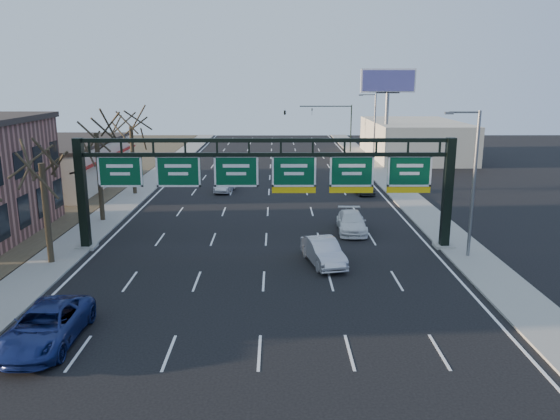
{
  "coord_description": "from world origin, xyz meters",
  "views": [
    {
      "loc": [
        0.69,
        -26.15,
        10.85
      ],
      "look_at": [
        0.92,
        5.35,
        3.2
      ],
      "focal_mm": 35.0,
      "sensor_mm": 36.0,
      "label": 1
    }
  ],
  "objects_px": {
    "sign_gantry": "(268,178)",
    "car_silver_sedan": "(323,252)",
    "car_blue_suv": "(46,326)",
    "car_white_wagon": "(351,222)"
  },
  "relations": [
    {
      "from": "car_blue_suv",
      "to": "car_white_wagon",
      "type": "bearing_deg",
      "value": 48.73
    },
    {
      "from": "car_silver_sedan",
      "to": "car_white_wagon",
      "type": "relative_size",
      "value": 0.95
    },
    {
      "from": "sign_gantry",
      "to": "car_white_wagon",
      "type": "bearing_deg",
      "value": 32.87
    },
    {
      "from": "sign_gantry",
      "to": "car_blue_suv",
      "type": "height_order",
      "value": "sign_gantry"
    },
    {
      "from": "car_blue_suv",
      "to": "car_silver_sedan",
      "type": "height_order",
      "value": "car_blue_suv"
    },
    {
      "from": "sign_gantry",
      "to": "car_silver_sedan",
      "type": "bearing_deg",
      "value": -43.5
    },
    {
      "from": "sign_gantry",
      "to": "car_silver_sedan",
      "type": "relative_size",
      "value": 5.3
    },
    {
      "from": "sign_gantry",
      "to": "car_white_wagon",
      "type": "height_order",
      "value": "sign_gantry"
    },
    {
      "from": "sign_gantry",
      "to": "car_blue_suv",
      "type": "distance_m",
      "value": 16.45
    },
    {
      "from": "car_blue_suv",
      "to": "car_silver_sedan",
      "type": "relative_size",
      "value": 1.22
    }
  ]
}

